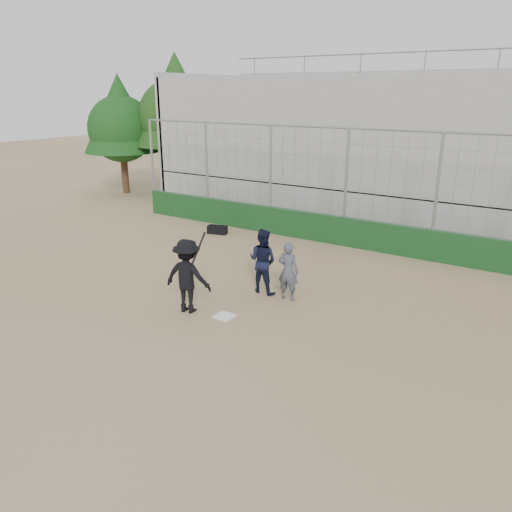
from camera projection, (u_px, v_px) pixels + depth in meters
The scene contains 10 objects.
ground at pixel (224, 317), 12.00m from camera, with size 90.00×90.00×0.00m, color brown.
home_plate at pixel (224, 316), 12.00m from camera, with size 0.44×0.44×0.02m, color white.
backstop at pixel (344, 219), 17.27m from camera, with size 18.10×0.25×4.04m.
bleachers at pixel (395, 148), 20.58m from camera, with size 20.25×6.70×6.98m.
tree_left at pixel (177, 107), 25.06m from camera, with size 4.48×4.48×7.00m.
tree_right at pixel (121, 120), 25.35m from camera, with size 3.84×3.84×6.00m.
batter_at_plate at pixel (188, 276), 12.03m from camera, with size 1.30×0.91×1.98m.
catcher_crouched at pixel (262, 271), 13.27m from camera, with size 0.91×0.74×1.19m.
umpire at pixel (288, 274), 12.79m from camera, with size 0.57×0.37×1.40m, color #454B57.
equipment_bag at pixel (217, 230), 18.90m from camera, with size 0.79×0.49×0.35m.
Camera 1 is at (6.60, -8.74, 5.17)m, focal length 35.00 mm.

